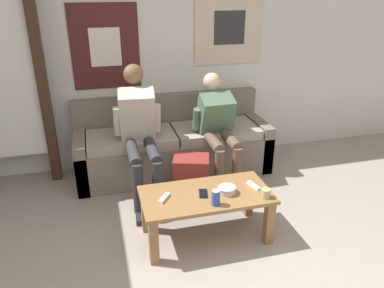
{
  "coord_description": "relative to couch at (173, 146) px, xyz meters",
  "views": [
    {
      "loc": [
        -0.74,
        -1.34,
        1.99
      ],
      "look_at": [
        0.03,
        1.59,
        0.67
      ],
      "focal_mm": 35.0,
      "sensor_mm": 36.0,
      "label": 1
    }
  ],
  "objects": [
    {
      "name": "backpack",
      "position": [
        0.03,
        -0.7,
        -0.07
      ],
      "size": [
        0.4,
        0.36,
        0.47
      ],
      "color": "maroon",
      "rests_on": "ground_plane"
    },
    {
      "name": "game_controller_near_right",
      "position": [
        0.42,
        -1.26,
        0.14
      ],
      "size": [
        0.07,
        0.15,
        0.03
      ],
      "color": "white",
      "rests_on": "coffee_table"
    },
    {
      "name": "person_seated_adult",
      "position": [
        -0.4,
        -0.37,
        0.39
      ],
      "size": [
        0.47,
        0.96,
        1.26
      ],
      "color": "#2D2D33",
      "rests_on": "ground_plane"
    },
    {
      "name": "person_seated_teen",
      "position": [
        0.4,
        -0.36,
        0.33
      ],
      "size": [
        0.47,
        0.86,
        1.12
      ],
      "color": "brown",
      "rests_on": "ground_plane"
    },
    {
      "name": "ceramic_bowl",
      "position": [
        0.17,
        -1.29,
        0.16
      ],
      "size": [
        0.15,
        0.15,
        0.06
      ],
      "color": "#B7B2A8",
      "rests_on": "coffee_table"
    },
    {
      "name": "pillar_candle",
      "position": [
        0.44,
        -1.44,
        0.16
      ],
      "size": [
        0.07,
        0.07,
        0.09
      ],
      "color": "tan",
      "rests_on": "coffee_table"
    },
    {
      "name": "couch",
      "position": [
        0.0,
        0.0,
        0.0
      ],
      "size": [
        2.1,
        0.71,
        0.82
      ],
      "color": "#70665B",
      "rests_on": "ground_plane"
    },
    {
      "name": "game_controller_near_left",
      "position": [
        -0.34,
        -1.26,
        0.14
      ],
      "size": [
        0.11,
        0.14,
        0.03
      ],
      "color": "white",
      "rests_on": "coffee_table"
    },
    {
      "name": "cell_phone",
      "position": [
        -0.02,
        -1.26,
        0.13
      ],
      "size": [
        0.1,
        0.15,
        0.01
      ],
      "color": "black",
      "rests_on": "coffee_table"
    },
    {
      "name": "drink_can_blue",
      "position": [
        0.03,
        -1.44,
        0.19
      ],
      "size": [
        0.07,
        0.07,
        0.12
      ],
      "color": "#28479E",
      "rests_on": "coffee_table"
    },
    {
      "name": "coffee_table",
      "position": [
        0.0,
        -1.26,
        0.05
      ],
      "size": [
        1.05,
        0.53,
        0.42
      ],
      "color": "olive",
      "rests_on": "ground_plane"
    },
    {
      "name": "wall_back",
      "position": [
        -0.03,
        0.36,
        0.98
      ],
      "size": [
        10.0,
        0.07,
        2.55
      ],
      "color": "silver",
      "rests_on": "ground_plane"
    }
  ]
}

